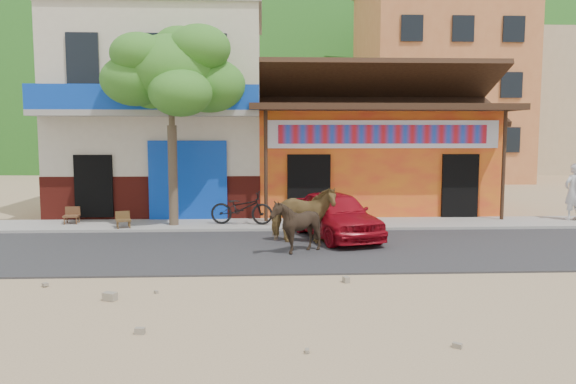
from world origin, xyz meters
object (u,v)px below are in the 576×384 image
(cow_dark, at_px, (296,226))
(pedestrian, at_px, (573,192))
(scooter, at_px, (242,208))
(cafe_chair_right, at_px, (123,213))
(tree, at_px, (172,125))
(cow_tan, at_px, (303,215))
(cafe_chair_left, at_px, (71,208))
(red_car, at_px, (335,214))

(cow_dark, xyz_separation_m, pedestrian, (9.12, 4.19, 0.34))
(scooter, xyz_separation_m, cafe_chair_right, (-3.46, -0.46, -0.06))
(tree, relative_size, cow_tan, 3.42)
(scooter, bearing_deg, cow_tan, -138.49)
(cow_tan, bearing_deg, pedestrian, -58.75)
(tree, bearing_deg, cow_dark, -47.54)
(cow_tan, distance_m, scooter, 3.10)
(cow_tan, height_order, cafe_chair_right, cow_tan)
(tree, relative_size, cafe_chair_left, 6.31)
(cow_tan, relative_size, red_car, 0.47)
(pedestrian, relative_size, cafe_chair_left, 1.90)
(red_car, bearing_deg, cow_tan, -159.34)
(cow_tan, bearing_deg, cafe_chair_right, 80.06)
(pedestrian, bearing_deg, cow_dark, 6.63)
(cow_dark, xyz_separation_m, cafe_chair_left, (-6.65, 4.16, -0.09))
(cafe_chair_right, bearing_deg, pedestrian, -15.23)
(tree, height_order, pedestrian, tree)
(pedestrian, bearing_deg, cow_tan, 0.60)
(cow_dark, height_order, red_car, cow_dark)
(scooter, relative_size, cafe_chair_left, 2.01)
(cafe_chair_right, bearing_deg, tree, -0.10)
(pedestrian, xyz_separation_m, cafe_chair_right, (-14.00, -0.86, -0.46))
(tree, xyz_separation_m, scooter, (2.06, -0.01, -2.50))
(red_car, xyz_separation_m, cafe_chair_left, (-7.84, 2.27, -0.09))
(cafe_chair_right, bearing_deg, red_car, -32.03)
(cow_dark, distance_m, cafe_chair_left, 7.85)
(scooter, distance_m, cafe_chair_right, 3.49)
(cafe_chair_left, bearing_deg, pedestrian, -5.73)
(tree, bearing_deg, red_car, -22.19)
(cafe_chair_left, distance_m, cafe_chair_right, 1.96)
(tree, relative_size, red_car, 1.59)
(cow_tan, height_order, red_car, cow_tan)
(tree, distance_m, cow_tan, 5.12)
(cow_tan, distance_m, red_car, 1.17)
(pedestrian, height_order, cafe_chair_left, pedestrian)
(tree, xyz_separation_m, red_car, (4.67, -1.91, -2.44))
(tree, height_order, cafe_chair_left, tree)
(tree, xyz_separation_m, pedestrian, (12.60, 0.39, -2.09))
(pedestrian, bearing_deg, cafe_chair_right, -14.54)
(cafe_chair_right, bearing_deg, cafe_chair_left, 136.03)
(cow_tan, bearing_deg, tree, 67.73)
(scooter, height_order, cafe_chair_left, scooter)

